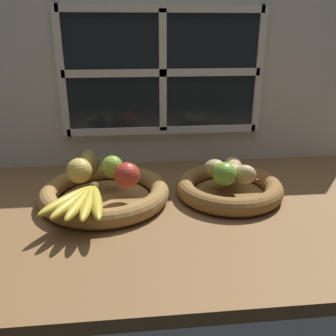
{
  "coord_description": "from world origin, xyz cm",
  "views": [
    {
      "loc": [
        -10.67,
        -91.49,
        43.8
      ],
      "look_at": [
        -1.28,
        -0.91,
        9.01
      ],
      "focal_mm": 38.66,
      "sensor_mm": 36.0,
      "label": 1
    }
  ],
  "objects_px": {
    "fruit_bowl_left": "(105,193)",
    "banana_bunch_front": "(82,201)",
    "fruit_bowl_right": "(229,188)",
    "potato_large": "(230,172)",
    "potato_back": "(233,166)",
    "chili_pepper": "(239,178)",
    "apple_green_back": "(113,167)",
    "apple_golden_left": "(79,171)",
    "potato_oblong": "(215,168)",
    "lime_near": "(224,174)",
    "potato_small": "(245,174)",
    "pear_brown": "(89,163)",
    "apple_red_right": "(127,175)"
  },
  "relations": [
    {
      "from": "potato_small",
      "to": "lime_near",
      "type": "relative_size",
      "value": 0.96
    },
    {
      "from": "apple_green_back",
      "to": "potato_oblong",
      "type": "xyz_separation_m",
      "value": [
        0.29,
        -0.02,
        -0.01
      ]
    },
    {
      "from": "apple_golden_left",
      "to": "banana_bunch_front",
      "type": "relative_size",
      "value": 0.36
    },
    {
      "from": "apple_golden_left",
      "to": "potato_oblong",
      "type": "xyz_separation_m",
      "value": [
        0.37,
        0.01,
        -0.01
      ]
    },
    {
      "from": "potato_large",
      "to": "apple_golden_left",
      "type": "bearing_deg",
      "value": 177.28
    },
    {
      "from": "potato_oblong",
      "to": "pear_brown",
      "type": "bearing_deg",
      "value": 173.3
    },
    {
      "from": "apple_golden_left",
      "to": "potato_large",
      "type": "xyz_separation_m",
      "value": [
        0.41,
        -0.02,
        -0.01
      ]
    },
    {
      "from": "potato_small",
      "to": "potato_back",
      "type": "height_order",
      "value": "potato_small"
    },
    {
      "from": "fruit_bowl_left",
      "to": "fruit_bowl_right",
      "type": "distance_m",
      "value": 0.34
    },
    {
      "from": "apple_green_back",
      "to": "apple_golden_left",
      "type": "xyz_separation_m",
      "value": [
        -0.09,
        -0.03,
        0.0
      ]
    },
    {
      "from": "potato_large",
      "to": "lime_near",
      "type": "height_order",
      "value": "lime_near"
    },
    {
      "from": "fruit_bowl_left",
      "to": "lime_near",
      "type": "distance_m",
      "value": 0.33
    },
    {
      "from": "fruit_bowl_right",
      "to": "potato_large",
      "type": "relative_size",
      "value": 3.58
    },
    {
      "from": "fruit_bowl_left",
      "to": "potato_large",
      "type": "bearing_deg",
      "value": -0.0
    },
    {
      "from": "apple_golden_left",
      "to": "lime_near",
      "type": "distance_m",
      "value": 0.39
    },
    {
      "from": "apple_red_right",
      "to": "fruit_bowl_right",
      "type": "bearing_deg",
      "value": 5.77
    },
    {
      "from": "potato_small",
      "to": "potato_large",
      "type": "height_order",
      "value": "potato_small"
    },
    {
      "from": "fruit_bowl_left",
      "to": "apple_golden_left",
      "type": "height_order",
      "value": "apple_golden_left"
    },
    {
      "from": "banana_bunch_front",
      "to": "apple_red_right",
      "type": "bearing_deg",
      "value": 42.97
    },
    {
      "from": "potato_back",
      "to": "chili_pepper",
      "type": "bearing_deg",
      "value": -90.49
    },
    {
      "from": "apple_red_right",
      "to": "banana_bunch_front",
      "type": "height_order",
      "value": "apple_red_right"
    },
    {
      "from": "apple_golden_left",
      "to": "chili_pepper",
      "type": "xyz_separation_m",
      "value": [
        0.43,
        -0.04,
        -0.02
      ]
    },
    {
      "from": "fruit_bowl_right",
      "to": "pear_brown",
      "type": "bearing_deg",
      "value": 169.86
    },
    {
      "from": "apple_green_back",
      "to": "lime_near",
      "type": "distance_m",
      "value": 0.31
    },
    {
      "from": "potato_back",
      "to": "potato_large",
      "type": "bearing_deg",
      "value": -114.44
    },
    {
      "from": "apple_red_right",
      "to": "pear_brown",
      "type": "height_order",
      "value": "pear_brown"
    },
    {
      "from": "apple_golden_left",
      "to": "potato_back",
      "type": "xyz_separation_m",
      "value": [
        0.43,
        0.02,
        -0.01
      ]
    },
    {
      "from": "pear_brown",
      "to": "potato_oblong",
      "type": "relative_size",
      "value": 1.18
    },
    {
      "from": "apple_green_back",
      "to": "chili_pepper",
      "type": "relative_size",
      "value": 0.52
    },
    {
      "from": "apple_red_right",
      "to": "lime_near",
      "type": "distance_m",
      "value": 0.26
    },
    {
      "from": "fruit_bowl_right",
      "to": "potato_small",
      "type": "height_order",
      "value": "potato_small"
    },
    {
      "from": "fruit_bowl_left",
      "to": "potato_back",
      "type": "height_order",
      "value": "potato_back"
    },
    {
      "from": "lime_near",
      "to": "potato_oblong",
      "type": "bearing_deg",
      "value": 98.65
    },
    {
      "from": "fruit_bowl_right",
      "to": "banana_bunch_front",
      "type": "distance_m",
      "value": 0.41
    },
    {
      "from": "chili_pepper",
      "to": "potato_back",
      "type": "bearing_deg",
      "value": 104.72
    },
    {
      "from": "potato_small",
      "to": "potato_oblong",
      "type": "relative_size",
      "value": 0.95
    },
    {
      "from": "banana_bunch_front",
      "to": "potato_oblong",
      "type": "bearing_deg",
      "value": 23.81
    },
    {
      "from": "pear_brown",
      "to": "chili_pepper",
      "type": "distance_m",
      "value": 0.42
    },
    {
      "from": "pear_brown",
      "to": "potato_back",
      "type": "height_order",
      "value": "pear_brown"
    },
    {
      "from": "potato_small",
      "to": "chili_pepper",
      "type": "height_order",
      "value": "potato_small"
    },
    {
      "from": "potato_oblong",
      "to": "lime_near",
      "type": "relative_size",
      "value": 1.01
    },
    {
      "from": "fruit_bowl_left",
      "to": "chili_pepper",
      "type": "bearing_deg",
      "value": -3.36
    },
    {
      "from": "fruit_bowl_left",
      "to": "apple_red_right",
      "type": "distance_m",
      "value": 0.09
    },
    {
      "from": "fruit_bowl_left",
      "to": "banana_bunch_front",
      "type": "bearing_deg",
      "value": -108.98
    },
    {
      "from": "potato_back",
      "to": "potato_oblong",
      "type": "xyz_separation_m",
      "value": [
        -0.06,
        -0.02,
        0.0
      ]
    },
    {
      "from": "apple_red_right",
      "to": "potato_back",
      "type": "relative_size",
      "value": 0.87
    },
    {
      "from": "fruit_bowl_right",
      "to": "potato_small",
      "type": "xyz_separation_m",
      "value": [
        0.03,
        -0.03,
        0.05
      ]
    },
    {
      "from": "apple_red_right",
      "to": "apple_golden_left",
      "type": "distance_m",
      "value": 0.14
    },
    {
      "from": "fruit_bowl_right",
      "to": "pear_brown",
      "type": "distance_m",
      "value": 0.4
    },
    {
      "from": "potato_small",
      "to": "chili_pepper",
      "type": "bearing_deg",
      "value": 139.36
    }
  ]
}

